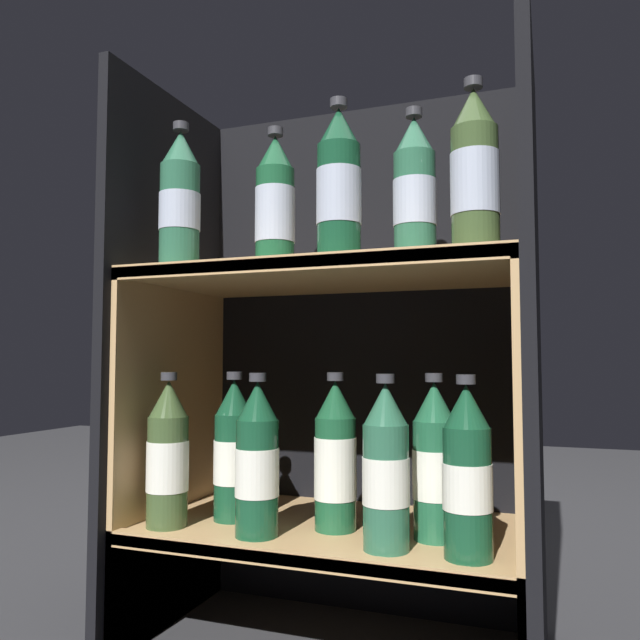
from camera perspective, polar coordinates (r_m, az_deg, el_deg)
fridge_back_wall at (r=1.28m, az=3.80°, el=-3.07°), size 0.70×0.02×1.02m
fridge_side_left at (r=1.25m, az=-13.81°, el=-2.96°), size 0.02×0.40×1.02m
fridge_side_right at (r=1.04m, az=18.89°, el=-2.74°), size 0.02×0.40×1.02m
shelf_lower at (r=1.14m, az=0.81°, el=-20.08°), size 0.66×0.36×0.22m
shelf_upper at (r=1.09m, az=0.87°, el=-5.23°), size 0.66×0.36×0.66m
bottle_upper_front_0 at (r=1.14m, az=-12.70°, el=10.37°), size 0.07×0.07×0.26m
bottle_upper_front_1 at (r=1.01m, az=1.73°, el=11.97°), size 0.07×0.07×0.26m
bottle_upper_front_2 at (r=0.97m, az=13.96°, el=12.78°), size 0.07×0.07×0.26m
bottle_upper_back_0 at (r=1.14m, az=-4.13°, el=10.22°), size 0.07×0.07×0.26m
bottle_upper_back_1 at (r=1.06m, az=8.65°, el=11.31°), size 0.07×0.07×0.26m
bottle_lower_front_0 at (r=1.12m, az=-13.75°, el=-12.05°), size 0.07×0.07×0.26m
bottle_lower_front_1 at (r=1.04m, az=-5.77°, el=-12.80°), size 0.07×0.07×0.26m
bottle_lower_front_2 at (r=0.97m, az=6.04°, el=-13.47°), size 0.07×0.07×0.26m
bottle_lower_front_3 at (r=0.95m, az=13.31°, el=-13.61°), size 0.07×0.07×0.26m
bottle_lower_back_0 at (r=1.15m, az=-7.89°, el=-11.92°), size 0.07×0.07×0.26m
bottle_lower_back_1 at (r=1.07m, az=1.41°, el=-12.60°), size 0.07×0.07×0.26m
bottle_lower_back_2 at (r=1.03m, az=10.46°, el=-12.83°), size 0.07×0.07×0.26m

